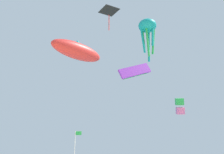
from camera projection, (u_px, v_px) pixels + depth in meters
name	position (u px, v px, depth m)	size (l,w,h in m)	color
banner_flag	(74.00, 149.00, 21.81)	(0.61, 0.06, 3.96)	silver
kite_inflatable_red	(76.00, 51.00, 34.84)	(8.06, 7.82, 3.13)	red
kite_box_green	(179.00, 106.00, 41.33)	(1.43, 1.66, 3.06)	green
kite_parafoil_purple	(134.00, 71.00, 35.54)	(5.23, 2.37, 3.29)	purple
kite_octopus_teal	(147.00, 28.00, 42.09)	(4.55, 4.55, 7.61)	teal
kite_diamond_black	(108.00, 12.00, 25.58)	(2.44, 2.44, 2.46)	black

